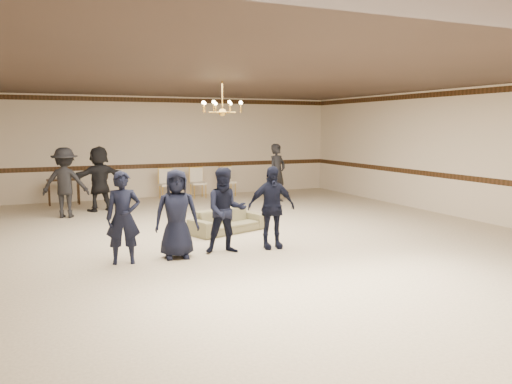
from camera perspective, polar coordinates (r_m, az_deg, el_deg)
room at (r=10.12m, az=-1.73°, el=3.53°), size 12.01×14.01×3.21m
chair_rail at (r=16.82m, az=-10.72°, el=2.85°), size 12.00×0.02×0.14m
crown_molding at (r=16.80m, az=-10.89°, el=9.94°), size 12.00×0.02×0.14m
chandelier at (r=11.05m, az=-3.74°, el=10.45°), size 0.94×0.94×0.89m
boy_a at (r=8.77m, az=-14.45°, el=-2.76°), size 0.62×0.46×1.54m
boy_b at (r=8.95m, az=-8.76°, el=-2.41°), size 0.82×0.60×1.54m
boy_c at (r=9.22m, az=-3.35°, el=-2.05°), size 0.85×0.72×1.54m
boy_d at (r=9.57m, az=1.70°, el=-1.70°), size 0.94×0.49×1.54m
settee at (r=11.09m, az=-3.17°, el=-3.21°), size 1.81×1.19×0.49m
adult_left at (r=13.63m, az=-20.32°, el=0.97°), size 1.27×0.95×1.74m
adult_mid at (r=14.40m, az=-16.92°, el=1.43°), size 1.70×0.98×1.74m
adult_right at (r=15.48m, az=2.35°, el=2.12°), size 0.75×0.63×1.74m
banquet_chair_left at (r=16.19m, az=-9.78°, el=0.84°), size 0.48×0.48×0.95m
banquet_chair_mid at (r=16.46m, az=-6.40°, el=1.00°), size 0.47×0.47×0.95m
banquet_chair_right at (r=16.78m, az=-3.14°, el=1.16°), size 0.50×0.50×0.95m
console_table at (r=15.95m, az=-20.46°, el=0.04°), size 0.91×0.41×0.76m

